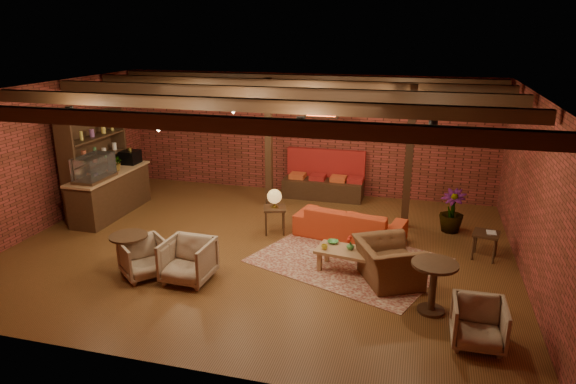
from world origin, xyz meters
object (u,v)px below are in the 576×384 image
(armchair_a, at_px, (144,256))
(armchair_right, at_px, (388,255))
(side_table_lamp, at_px, (274,200))
(armchair_b, at_px, (188,259))
(armchair_far, at_px, (479,321))
(coffee_table, at_px, (349,252))
(plant_tall, at_px, (456,169))
(sofa, at_px, (350,223))
(side_table_book, at_px, (486,235))
(round_table_left, at_px, (130,247))
(round_table_right, at_px, (434,279))

(armchair_a, distance_m, armchair_right, 4.40)
(side_table_lamp, height_order, armchair_b, side_table_lamp)
(armchair_right, bearing_deg, armchair_far, -165.98)
(coffee_table, xyz_separation_m, side_table_lamp, (-1.86, 1.44, 0.39))
(side_table_lamp, bearing_deg, armchair_right, -32.96)
(plant_tall, bearing_deg, coffee_table, -127.00)
(sofa, relative_size, armchair_right, 2.00)
(armchair_right, distance_m, side_table_book, 2.30)
(round_table_left, relative_size, armchair_b, 0.85)
(round_table_left, xyz_separation_m, armchair_far, (6.03, -0.79, -0.11))
(side_table_lamp, height_order, plant_tall, plant_tall)
(coffee_table, height_order, side_table_lamp, side_table_lamp)
(plant_tall, bearing_deg, round_table_right, -96.34)
(armchair_a, height_order, armchair_right, armchair_right)
(round_table_left, height_order, plant_tall, plant_tall)
(armchair_a, bearing_deg, armchair_b, -46.50)
(sofa, height_order, armchair_right, armchair_right)
(round_table_left, relative_size, armchair_far, 0.97)
(armchair_a, distance_m, armchair_b, 0.86)
(armchair_right, bearing_deg, armchair_a, 75.16)
(sofa, height_order, armchair_b, armchair_b)
(round_table_left, height_order, armchair_far, armchair_far)
(armchair_right, height_order, armchair_far, armchair_right)
(side_table_book, relative_size, round_table_right, 0.67)
(round_table_left, xyz_separation_m, armchair_right, (4.63, 0.82, 0.02))
(coffee_table, distance_m, armchair_b, 2.93)
(round_table_left, xyz_separation_m, armchair_a, (0.33, -0.10, -0.10))
(side_table_lamp, distance_m, round_table_right, 4.21)
(round_table_left, bearing_deg, armchair_a, -16.16)
(round_table_left, distance_m, armchair_a, 0.36)
(armchair_far, bearing_deg, armchair_right, 129.99)
(round_table_left, distance_m, armchair_right, 4.71)
(armchair_right, height_order, side_table_book, armchair_right)
(round_table_right, distance_m, plant_tall, 3.74)
(side_table_book, bearing_deg, round_table_right, -113.10)
(armchair_a, relative_size, round_table_right, 0.91)
(armchair_b, bearing_deg, armchair_a, -175.22)
(armchair_b, relative_size, side_table_book, 1.49)
(coffee_table, height_order, armchair_a, armchair_a)
(sofa, height_order, side_table_book, sofa)
(round_table_right, bearing_deg, coffee_table, 143.78)
(armchair_a, bearing_deg, round_table_right, -48.29)
(sofa, bearing_deg, coffee_table, 108.34)
(coffee_table, height_order, round_table_left, round_table_left)
(sofa, xyz_separation_m, armchair_right, (0.95, -1.82, 0.17))
(coffee_table, distance_m, plant_tall, 3.33)
(plant_tall, bearing_deg, round_table_left, -148.26)
(side_table_lamp, relative_size, side_table_book, 1.76)
(round_table_left, distance_m, plant_tall, 6.88)
(side_table_lamp, distance_m, plant_tall, 3.97)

